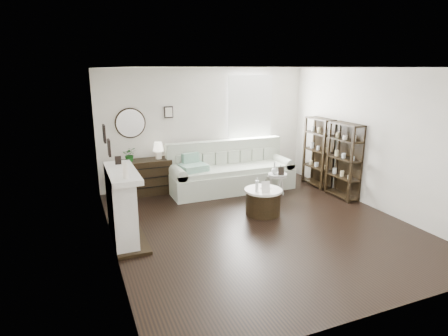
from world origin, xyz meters
name	(u,v)px	position (x,y,z in m)	size (l,w,h in m)	color
room	(236,116)	(0.73, 2.70, 1.60)	(5.50, 5.50, 5.50)	black
fireplace	(122,208)	(-2.32, 0.30, 0.54)	(0.50, 1.40, 1.84)	silver
shelf_unit_far	(318,152)	(2.33, 1.55, 0.80)	(0.30, 0.80, 1.60)	black
shelf_unit_near	(344,161)	(2.33, 0.65, 0.80)	(0.30, 0.80, 1.60)	black
sofa	(230,174)	(0.32, 2.09, 0.36)	(2.81, 0.97, 1.09)	#AFB8A4
quilt	(193,168)	(-0.59, 1.95, 0.63)	(0.55, 0.45, 0.14)	#238265
suitcase	(262,174)	(1.23, 2.24, 0.20)	(0.60, 0.20, 0.40)	brown
dresser	(144,177)	(-1.56, 2.47, 0.38)	(1.15, 0.50, 0.77)	black
table_lamp	(158,150)	(-1.22, 2.47, 0.95)	(0.23, 0.23, 0.37)	white
potted_plant	(130,155)	(-1.85, 2.42, 0.93)	(0.28, 0.25, 0.31)	#164F16
drum_table	(263,201)	(0.29, 0.42, 0.25)	(0.71, 0.71, 0.49)	black
pedestal_table	(278,176)	(1.07, 1.23, 0.46)	(0.41, 0.41, 0.50)	silver
eiffel_drum	(266,183)	(0.37, 0.47, 0.60)	(0.12, 0.12, 0.21)	black
bottle_drum	(257,185)	(0.11, 0.34, 0.63)	(0.06, 0.06, 0.27)	silver
card_frame_drum	(266,187)	(0.24, 0.24, 0.60)	(0.16, 0.01, 0.21)	white
eiffel_ped	(280,169)	(1.15, 1.26, 0.58)	(0.10, 0.10, 0.17)	black
flask_ped	(274,168)	(1.00, 1.25, 0.63)	(0.14, 0.14, 0.26)	silver
card_frame_ped	(281,171)	(1.09, 1.13, 0.59)	(0.13, 0.01, 0.17)	black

